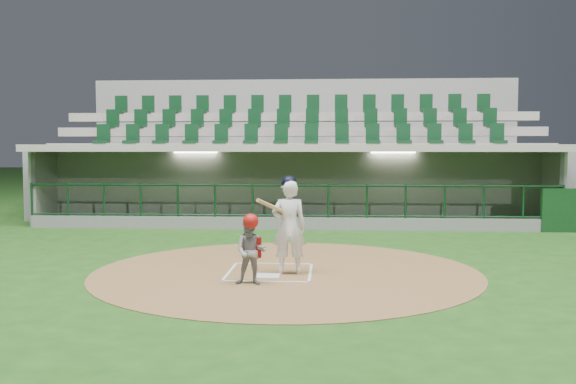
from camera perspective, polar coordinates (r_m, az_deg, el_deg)
name	(u,v)px	position (r m, az deg, el deg)	size (l,w,h in m)	color
ground	(271,270)	(12.27, -1.49, -6.92)	(120.00, 120.00, 0.00)	#1B4513
dirt_circle	(286,272)	(12.05, -0.14, -7.09)	(7.20, 7.20, 0.01)	brown
home_plate	(268,276)	(11.58, -1.80, -7.46)	(0.43, 0.43, 0.02)	silver
batter_box_chalk	(270,272)	(11.97, -1.62, -7.11)	(1.55, 1.80, 0.01)	white
dugout_structure	(294,191)	(19.91, 0.56, 0.08)	(16.40, 3.70, 3.00)	gray
seating_deck	(299,172)	(22.94, 0.97, 1.76)	(17.00, 6.72, 5.15)	gray
batter	(289,225)	(11.69, 0.08, -2.93)	(0.87, 0.88, 1.80)	white
catcher	(251,249)	(10.84, -3.32, -5.12)	(0.57, 0.46, 1.20)	gray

